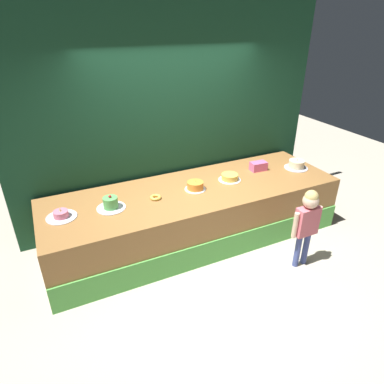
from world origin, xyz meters
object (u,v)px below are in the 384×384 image
at_px(donut, 156,197).
at_px(cake_far_left, 61,215).
at_px(cake_center, 195,186).
at_px(cake_left, 111,204).
at_px(cake_right, 230,177).
at_px(child_figure, 307,219).
at_px(cake_far_right, 296,165).
at_px(pink_box, 258,166).

height_order(donut, cake_far_left, cake_far_left).
bearing_deg(donut, cake_center, 1.44).
height_order(cake_left, cake_right, cake_left).
relative_size(child_figure, cake_far_right, 3.01).
xyz_separation_m(pink_box, cake_far_left, (-2.82, -0.13, -0.03)).
bearing_deg(cake_right, cake_left, -178.06).
height_order(child_figure, cake_far_right, child_figure).
height_order(child_figure, pink_box, child_figure).
distance_m(pink_box, cake_far_right, 0.59).
distance_m(cake_far_left, cake_right, 2.26).
bearing_deg(pink_box, cake_left, -175.75).
height_order(child_figure, cake_center, child_figure).
xyz_separation_m(child_figure, pink_box, (0.19, 1.27, 0.15)).
distance_m(cake_left, cake_center, 1.13).
bearing_deg(child_figure, cake_center, 130.20).
height_order(pink_box, donut, pink_box).
relative_size(child_figure, cake_right, 3.37).
bearing_deg(donut, pink_box, 5.90).
relative_size(cake_left, cake_center, 1.22).
distance_m(cake_far_left, cake_far_right, 3.38).
bearing_deg(cake_left, cake_center, 0.35).
xyz_separation_m(child_figure, cake_left, (-2.07, 1.11, 0.14)).
relative_size(pink_box, cake_right, 0.76).
distance_m(child_figure, pink_box, 1.29).
bearing_deg(cake_far_left, child_figure, -23.52).
relative_size(donut, cake_left, 0.41).
relative_size(child_figure, cake_left, 3.06).
distance_m(pink_box, cake_far_left, 2.82).
height_order(cake_center, cake_right, cake_center).
bearing_deg(cake_center, cake_far_right, -0.89).
height_order(cake_far_left, cake_far_right, cake_far_right).
bearing_deg(cake_center, cake_right, 5.10).
xyz_separation_m(donut, cake_right, (1.13, 0.06, 0.02)).
relative_size(child_figure, cake_center, 3.74).
height_order(donut, cake_right, cake_right).
height_order(cake_left, cake_far_right, cake_left).
bearing_deg(cake_center, pink_box, 8.10).
relative_size(cake_left, cake_far_right, 0.98).
bearing_deg(pink_box, cake_far_left, -177.41).
bearing_deg(cake_far_right, cake_far_left, 178.99).
height_order(pink_box, cake_far_left, cake_far_left).
bearing_deg(cake_right, donut, -176.73).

